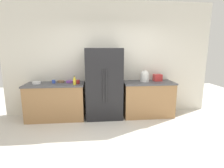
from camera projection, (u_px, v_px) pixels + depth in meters
ground_plane at (118, 148)px, 3.18m from camera, size 11.09×11.09×0.00m
kitchen_back_panel at (109, 59)px, 4.74m from camera, size 5.55×0.10×2.98m
counter_left at (56, 101)px, 4.44m from camera, size 1.44×0.66×0.92m
counter_right at (148, 99)px, 4.68m from camera, size 1.32×0.66×0.92m
refrigerator at (104, 84)px, 4.47m from camera, size 0.91×0.66×1.78m
toaster at (158, 78)px, 4.71m from camera, size 0.21×0.18×0.18m
rice_cooker at (145, 76)px, 4.61m from camera, size 0.23×0.23×0.30m
bottle_a at (75, 81)px, 4.21m from camera, size 0.08×0.08×0.22m
cup_a at (54, 82)px, 4.40m from camera, size 0.08×0.08×0.08m
cup_b at (78, 82)px, 4.36m from camera, size 0.09×0.09×0.09m
bowl_a at (61, 81)px, 4.51m from camera, size 0.17×0.17×0.05m
bowl_b at (36, 83)px, 4.33m from camera, size 0.20×0.20×0.05m
bowl_c at (70, 82)px, 4.50m from camera, size 0.19×0.19×0.05m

